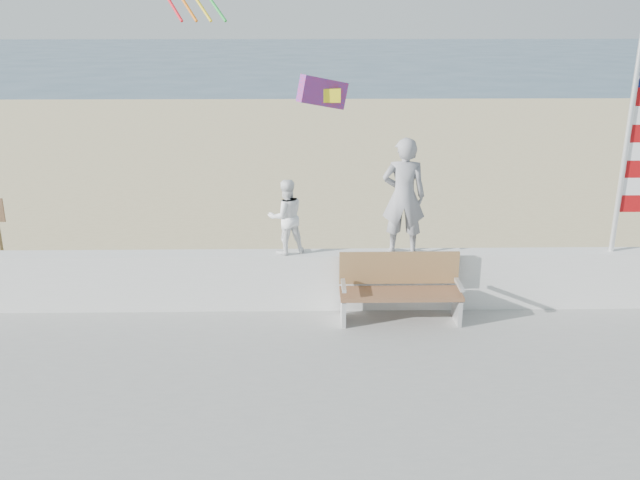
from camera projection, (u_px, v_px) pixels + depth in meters
The scene contains 8 objects.
ground at pixel (307, 383), 8.81m from camera, with size 220.00×220.00×0.00m, color #324D64.
sand at pixel (307, 198), 17.31m from camera, with size 90.00×40.00×0.08m, color #D0BD8A.
seawall at pixel (307, 280), 10.50m from camera, with size 30.00×0.35×0.90m, color silver.
adult at pixel (404, 196), 10.09m from camera, with size 0.65×0.42×1.77m, color gray.
child at pixel (286, 217), 10.16m from camera, with size 0.56×0.43×1.15m, color white.
bench at pixel (400, 287), 10.07m from camera, with size 1.80×0.57×1.00m.
flag at pixel (638, 127), 9.81m from camera, with size 0.50×0.08×3.50m.
parafoil_kite at pixel (324, 93), 11.67m from camera, with size 0.92×0.60×0.63m.
Camera 1 is at (0.04, -7.74, 4.60)m, focal length 38.00 mm.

